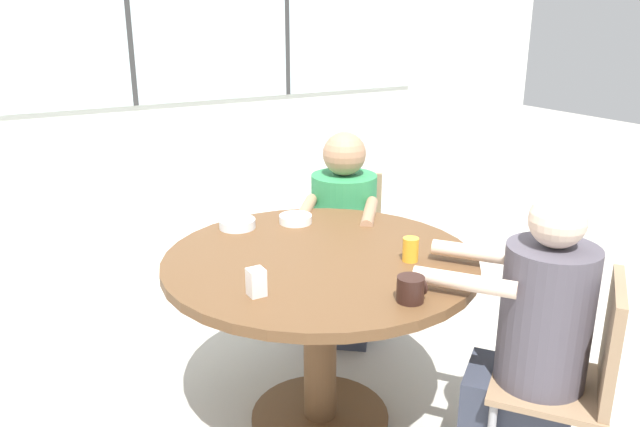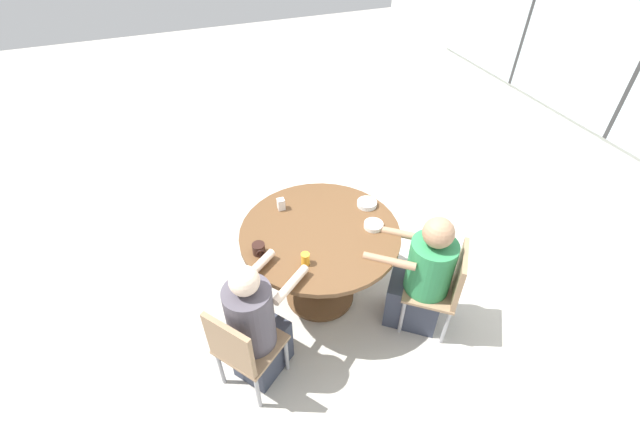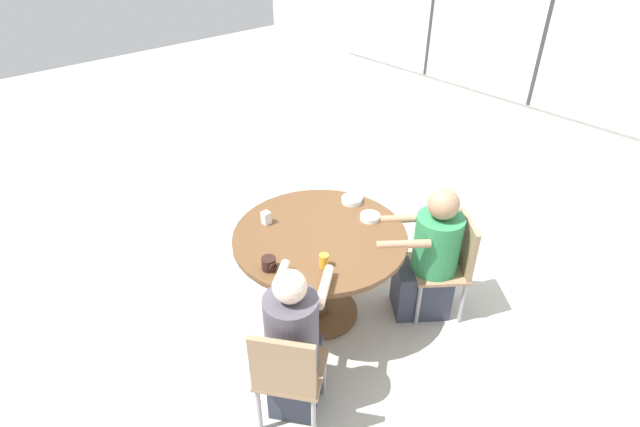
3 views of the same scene
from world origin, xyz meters
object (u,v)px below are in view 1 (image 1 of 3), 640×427
Objects in this scene: person_woman_green_shirt at (343,247)px; milk_carton_small at (256,282)px; coffee_mug at (411,289)px; chair_for_woman_green_shirt at (346,235)px; chair_for_man_blue_shirt at (579,370)px; bowl_cereal at (237,224)px; bowl_white_shallow at (296,219)px; juice_glass at (411,249)px; person_man_blue_shirt at (531,357)px.

person_woman_green_shirt is 1.28m from milk_carton_small.
person_woman_green_shirt reaches higher than coffee_mug.
chair_for_man_blue_shirt is at bearing 127.71° from chair_for_woman_green_shirt.
coffee_mug is at bearing -77.28° from bowl_cereal.
chair_for_woman_green_shirt is at bearing 66.69° from coffee_mug.
bowl_cereal is at bearing 165.25° from bowl_white_shallow.
milk_carton_small is at bearing 83.23° from chair_for_woman_green_shirt.
juice_glass reaches higher than coffee_mug.
person_woman_green_shirt is 11.40× the size of milk_carton_small.
juice_glass is at bearing 81.90° from chair_for_man_blue_shirt.
milk_carton_small is at bearing 82.30° from person_woman_green_shirt.
person_woman_green_shirt is 6.82× the size of bowl_cereal.
person_man_blue_shirt reaches higher than bowl_cereal.
juice_glass reaches higher than chair_for_woman_green_shirt.
coffee_mug is (-0.54, 0.30, 0.32)m from chair_for_man_blue_shirt.
person_woman_green_shirt reaches higher than bowl_white_shallow.
chair_for_woman_green_shirt is 1.44m from milk_carton_small.
coffee_mug is 1.01m from bowl_cereal.
juice_glass reaches higher than bowl_cereal.
chair_for_woman_green_shirt is 1.44m from coffee_mug.
person_woman_green_shirt is at bearing 30.63° from bowl_white_shallow.
person_woman_green_shirt is at bearing 14.56° from bowl_cereal.
bowl_white_shallow is at bearing 87.52° from coffee_mug.
bowl_cereal is at bearing 122.17° from juice_glass.
chair_for_man_blue_shirt is 1.52m from bowl_cereal.
chair_for_woman_green_shirt is 8.65× the size of milk_carton_small.
chair_for_man_blue_shirt is at bearing -60.99° from juice_glass.
person_woman_green_shirt is (-0.09, 1.45, -0.00)m from chair_for_man_blue_shirt.
person_man_blue_shirt is at bearing -28.05° from milk_carton_small.
coffee_mug reaches higher than bowl_white_shallow.
person_woman_green_shirt is 0.76m from bowl_cereal.
milk_carton_small is at bearing 178.41° from juice_glass.
chair_for_man_blue_shirt reaches higher than bowl_cereal.
chair_for_man_blue_shirt is 0.74m from juice_glass.
juice_glass is at bearing 79.22° from person_man_blue_shirt.
coffee_mug reaches higher than chair_for_man_blue_shirt.
chair_for_man_blue_shirt is (-0.02, -1.59, 0.00)m from chair_for_woman_green_shirt.
chair_for_man_blue_shirt is at bearing -28.76° from coffee_mug.
person_woman_green_shirt is at bearing 90.00° from chair_for_woman_green_shirt.
person_man_blue_shirt is 6.99× the size of bowl_cereal.
person_woman_green_shirt is at bearing 52.39° from person_man_blue_shirt.
chair_for_man_blue_shirt is at bearing -59.24° from bowl_cereal.
chair_for_man_blue_shirt is 0.69m from coffee_mug.
person_woman_green_shirt is (-0.11, -0.13, -0.00)m from chair_for_woman_green_shirt.
person_man_blue_shirt is (-0.12, -1.45, 0.01)m from chair_for_woman_green_shirt.
bowl_cereal is (-0.76, 1.28, 0.30)m from chair_for_man_blue_shirt.
coffee_mug is 0.36m from juice_glass.
milk_carton_small is at bearing 114.84° from person_man_blue_shirt.
coffee_mug is 1.06× the size of juice_glass.
coffee_mug is 0.67× the size of bowl_white_shallow.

